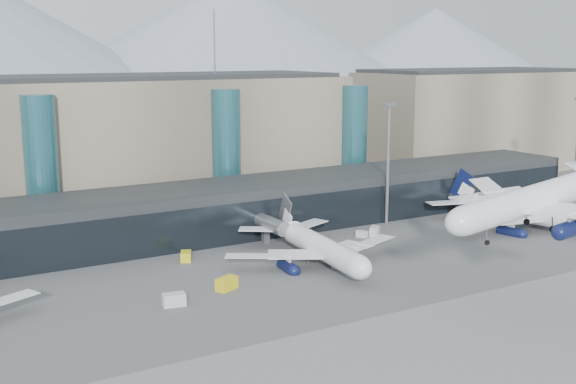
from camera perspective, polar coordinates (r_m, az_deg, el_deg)
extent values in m
plane|color=#515154|center=(101.88, 11.29, -9.95)|extent=(900.00, 900.00, 0.00)
cube|color=slate|center=(92.19, 17.65, -12.57)|extent=(400.00, 40.00, 0.04)
cube|color=black|center=(146.80, -3.87, -1.21)|extent=(170.00, 18.00, 10.00)
cube|color=black|center=(139.32, -2.21, -2.29)|extent=(170.00, 0.40, 8.00)
cylinder|color=slate|center=(137.48, -1.79, -2.38)|extent=(2.80, 14.00, 2.80)
cube|color=slate|center=(138.21, -1.79, -3.59)|extent=(1.20, 1.20, 2.40)
cylinder|color=slate|center=(166.85, 13.42, -0.28)|extent=(2.80, 14.00, 2.80)
cube|color=slate|center=(167.45, 13.37, -1.29)|extent=(1.20, 1.20, 2.40)
cube|color=gray|center=(166.32, -16.70, 3.29)|extent=(130.00, 30.00, 30.00)
cube|color=black|center=(165.06, -17.00, 8.63)|extent=(123.50, 28.00, 1.00)
cube|color=gray|center=(226.96, 14.23, 5.38)|extent=(70.00, 30.00, 30.00)
cube|color=black|center=(226.04, 14.42, 9.29)|extent=(66.50, 28.00, 1.00)
cylinder|color=#265F6C|center=(148.82, -18.90, 1.90)|extent=(6.40, 6.40, 28.00)
cylinder|color=#265F6C|center=(161.55, -4.89, 3.14)|extent=(6.40, 6.40, 28.00)
cylinder|color=#265F6C|center=(179.38, 5.25, 3.93)|extent=(6.40, 6.40, 28.00)
cylinder|color=slate|center=(176.63, -5.84, 11.61)|extent=(0.40, 0.40, 16.00)
cone|color=gray|center=(503.05, -4.22, 11.76)|extent=(340.00, 340.00, 85.00)
cone|color=gray|center=(605.14, 11.51, 10.74)|extent=(300.00, 300.00, 70.00)
cylinder|color=slate|center=(153.09, 7.89, 2.07)|extent=(0.70, 0.70, 25.00)
cube|color=slate|center=(151.64, 8.02, 6.85)|extent=(3.00, 1.20, 0.60)
cylinder|color=white|center=(103.63, 19.56, 0.33)|extent=(23.86, 5.43, 3.92)
ellipsoid|color=white|center=(95.49, 14.65, -0.26)|extent=(5.73, 4.27, 3.92)
cube|color=white|center=(110.76, 17.00, 0.80)|extent=(13.15, 17.58, 0.20)
cylinder|color=#0D153D|center=(108.76, 17.16, -0.46)|extent=(4.86, 2.46, 2.16)
cylinder|color=slate|center=(98.36, 16.13, -1.53)|extent=(0.16, 0.16, 3.14)
cylinder|color=black|center=(98.65, 16.09, -2.31)|extent=(0.71, 0.29, 0.70)
cylinder|color=black|center=(103.56, 20.75, -1.98)|extent=(0.92, 0.40, 0.89)
cylinder|color=black|center=(106.69, 18.89, -1.49)|extent=(0.92, 0.40, 0.89)
cylinder|color=white|center=(124.84, 2.35, -3.69)|extent=(6.34, 24.02, 3.93)
ellipsoid|color=white|center=(114.79, 5.06, -5.05)|extent=(4.48, 5.88, 3.93)
cone|color=white|center=(138.15, -0.53, -2.15)|extent=(4.61, 7.15, 3.93)
cube|color=white|center=(130.39, 5.33, -3.38)|extent=(17.91, 11.01, 0.20)
cylinder|color=#0D153D|center=(128.79, 4.83, -4.48)|extent=(2.64, 4.94, 2.16)
cube|color=white|center=(140.07, 1.24, -1.88)|extent=(9.45, 6.46, 0.16)
cube|color=white|center=(123.01, -1.54, -4.22)|extent=(17.51, 13.65, 0.20)
cylinder|color=#0D153D|center=(123.15, -0.41, -5.17)|extent=(2.64, 4.94, 2.16)
cube|color=white|center=(136.27, -2.35, -2.26)|extent=(9.21, 7.73, 0.16)
cube|color=slate|center=(137.76, -0.59, -0.84)|extent=(0.83, 5.87, 6.92)
cube|color=white|center=(137.11, -0.42, -1.41)|extent=(0.68, 3.94, 3.79)
cylinder|color=slate|center=(118.49, 4.18, -5.81)|extent=(0.16, 0.16, 3.15)
cylinder|color=black|center=(118.90, 4.17, -6.44)|extent=(0.32, 0.72, 0.70)
cylinder|color=black|center=(127.82, 3.07, -5.17)|extent=(0.44, 0.93, 0.90)
cylinder|color=black|center=(125.76, 1.16, -5.43)|extent=(0.44, 0.93, 0.90)
cylinder|color=white|center=(157.25, 17.94, -1.01)|extent=(9.29, 25.97, 4.25)
cone|color=white|center=(165.79, 13.02, -0.07)|extent=(5.63, 8.03, 4.25)
cube|color=white|center=(166.11, 18.97, -0.69)|extent=(18.42, 15.91, 0.21)
cylinder|color=#0D153D|center=(163.97, 18.99, -1.62)|extent=(3.32, 5.49, 2.34)
cube|color=white|center=(169.93, 14.02, 0.22)|extent=(9.67, 8.89, 0.17)
cube|color=white|center=(150.60, 15.57, -1.66)|extent=(19.26, 10.32, 0.21)
cylinder|color=#0D153D|center=(152.16, 16.44, -2.42)|extent=(3.32, 5.49, 2.34)
cube|color=white|center=(161.63, 11.98, -0.23)|extent=(10.17, 6.21, 0.17)
cube|color=#0D153D|center=(165.39, 12.97, 1.10)|extent=(1.52, 6.27, 7.48)
cube|color=white|center=(165.00, 13.26, 0.61)|extent=(1.14, 4.22, 4.09)
cylinder|color=slate|center=(153.71, 20.77, -2.52)|extent=(0.17, 0.17, 3.40)
cylinder|color=black|center=(154.05, 20.73, -3.06)|extent=(0.41, 0.79, 0.75)
cylinder|color=black|center=(160.84, 17.97, -2.30)|extent=(0.56, 1.03, 0.97)
cylinder|color=black|center=(156.53, 17.03, -2.60)|extent=(0.56, 1.03, 0.97)
cube|color=#BCBCBC|center=(106.50, -9.00, -8.40)|extent=(3.55, 2.39, 1.84)
cube|color=gold|center=(128.10, -8.07, -5.05)|extent=(2.84, 3.37, 1.67)
cube|color=#4E4F53|center=(123.05, 4.22, -5.57)|extent=(4.04, 3.35, 1.98)
cube|color=#BCBCBC|center=(144.87, 6.86, -3.10)|extent=(3.42, 3.34, 1.78)
cube|color=#BCBCBC|center=(143.51, 5.86, -3.32)|extent=(2.23, 2.55, 1.28)
cube|color=gold|center=(112.38, -4.86, -7.22)|extent=(3.97, 3.12, 1.94)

